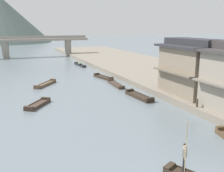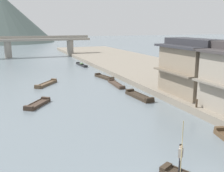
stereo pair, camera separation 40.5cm
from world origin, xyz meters
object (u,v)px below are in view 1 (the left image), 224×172
boat_midriver_drifting (80,65)px  stone_bridge (38,43)px  boat_moored_third (116,84)px  boat_midriver_upstream (45,84)px  boatman_person (185,154)px  boat_moored_second (38,104)px  boat_upstream_distant (139,96)px  boat_moored_far (103,77)px  house_waterfront_tall (192,67)px  mooring_post_dock_mid (197,103)px

boat_midriver_drifting → stone_bridge: size_ratio=0.21×
boat_moored_third → boat_midriver_upstream: 9.94m
boatman_person → boat_moored_second: bearing=109.5°
boat_midriver_drifting → boat_upstream_distant: bearing=-90.5°
boatman_person → boat_moored_far: 28.88m
boat_moored_second → house_waterfront_tall: house_waterfront_tall is taller
boat_midriver_drifting → stone_bridge: 21.49m
mooring_post_dock_mid → stone_bridge: size_ratio=0.03×
boat_moored_far → boat_midriver_drifting: size_ratio=0.83×
boatman_person → boat_moored_second: 17.85m
boat_upstream_distant → mooring_post_dock_mid: mooring_post_dock_mid is taller
boat_moored_third → boat_upstream_distant: (0.01, -7.08, 0.03)m
boatman_person → boat_midriver_drifting: boatman_person is taller
boat_moored_second → boat_moored_third: 12.87m
boatman_person → boat_moored_far: size_ratio=0.64×
boat_moored_far → boat_midriver_upstream: (-9.36, -1.80, -0.00)m
house_waterfront_tall → mooring_post_dock_mid: size_ratio=9.58×
boatman_person → boat_midriver_drifting: 43.32m
mooring_post_dock_mid → stone_bridge: 55.49m
boat_moored_second → boat_midriver_drifting: 28.62m
boat_midriver_upstream → mooring_post_dock_mid: size_ratio=5.59×
boat_midriver_upstream → house_waterfront_tall: size_ratio=0.58×
boat_midriver_drifting → boat_upstream_distant: 27.22m
house_waterfront_tall → mooring_post_dock_mid: (-2.75, -4.45, -2.61)m
boat_moored_second → stone_bridge: size_ratio=0.14×
boatman_person → house_waterfront_tall: 16.77m
boat_midriver_upstream → mooring_post_dock_mid: (11.54, -18.11, 0.95)m
boatman_person → house_waterfront_tall: (10.51, 12.86, 2.33)m
boat_midriver_drifting → boatman_person: bearing=-97.6°
boatman_person → stone_bridge: bearing=90.4°
stone_bridge → mooring_post_dock_mid: bearing=-81.5°
boat_moored_third → boat_midriver_upstream: boat_midriver_upstream is taller
boat_upstream_distant → house_waterfront_tall: house_waterfront_tall is taller
boatman_person → stone_bridge: size_ratio=0.11×
boatman_person → boat_moored_second: boatman_person is taller
boat_moored_far → boat_moored_third: bearing=-91.4°
house_waterfront_tall → boat_upstream_distant: bearing=150.6°
boatman_person → boat_moored_second: size_ratio=0.82×
boat_upstream_distant → mooring_post_dock_mid: 7.71m
boat_moored_second → mooring_post_dock_mid: (13.71, -8.38, 0.96)m
boat_moored_far → boat_midriver_drifting: 14.62m
boat_midriver_drifting → house_waterfront_tall: 30.65m
boat_upstream_distant → mooring_post_dock_mid: (2.31, -7.30, 0.94)m
boat_midriver_drifting → house_waterfront_tall: size_ratio=0.76×
boatman_person → boat_upstream_distant: size_ratio=0.63×
boatman_person → boat_midriver_upstream: bearing=98.1°
boat_moored_third → boat_midriver_drifting: 20.14m
boat_moored_far → house_waterfront_tall: bearing=-72.3°
boat_midriver_upstream → house_waterfront_tall: bearing=-43.7°
boatman_person → mooring_post_dock_mid: size_ratio=3.87×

